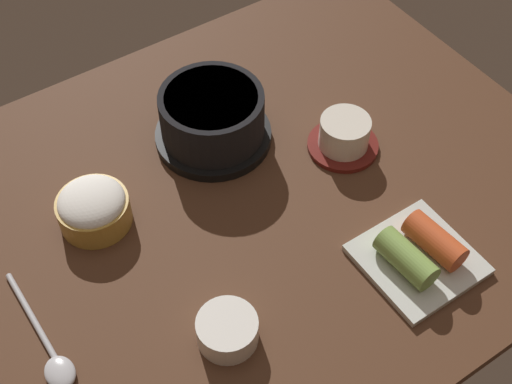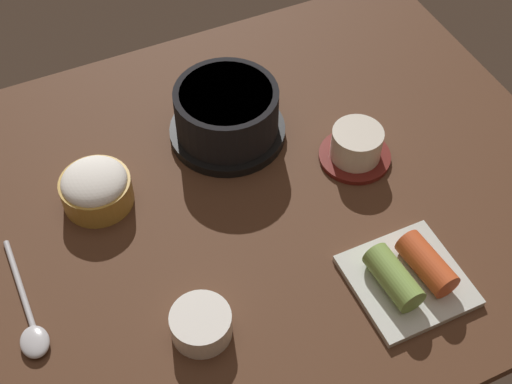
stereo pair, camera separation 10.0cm
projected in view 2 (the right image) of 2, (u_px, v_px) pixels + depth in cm
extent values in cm
cube|color=#4C2D1C|center=(238.00, 204.00, 103.71)|extent=(100.00, 76.00, 2.00)
cylinder|color=black|center=(228.00, 131.00, 110.59)|extent=(18.03, 18.03, 1.53)
cylinder|color=black|center=(227.00, 110.00, 107.11)|extent=(15.83, 15.83, 7.43)
cylinder|color=#D15619|center=(226.00, 94.00, 104.46)|extent=(13.93, 13.93, 0.60)
cylinder|color=#B78C38|center=(97.00, 191.00, 101.18)|extent=(10.20, 10.20, 4.29)
ellipsoid|color=white|center=(94.00, 182.00, 99.52)|extent=(9.38, 9.38, 3.57)
cylinder|color=maroon|center=(356.00, 158.00, 107.51)|extent=(10.96, 10.96, 0.80)
cylinder|color=silver|center=(358.00, 146.00, 105.33)|extent=(7.67, 7.67, 4.83)
cylinder|color=#C6D18C|center=(360.00, 136.00, 103.69)|extent=(6.52, 6.52, 0.40)
cube|color=silver|center=(407.00, 280.00, 93.71)|extent=(14.50, 14.50, 1.00)
cylinder|color=#7A9E47|center=(394.00, 277.00, 91.15)|extent=(4.43, 8.93, 3.88)
cylinder|color=#C64C23|center=(427.00, 264.00, 92.49)|extent=(4.65, 9.02, 3.88)
cylinder|color=white|center=(201.00, 324.00, 88.08)|extent=(7.78, 7.78, 3.76)
cylinder|color=#386B2D|center=(200.00, 318.00, 86.85)|extent=(6.38, 6.38, 0.50)
cylinder|color=#B7B7BC|center=(21.00, 290.00, 92.94)|extent=(1.12, 16.85, 0.80)
ellipsoid|color=#B7B7BC|center=(35.00, 342.00, 87.84)|extent=(3.60, 4.68, 1.26)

